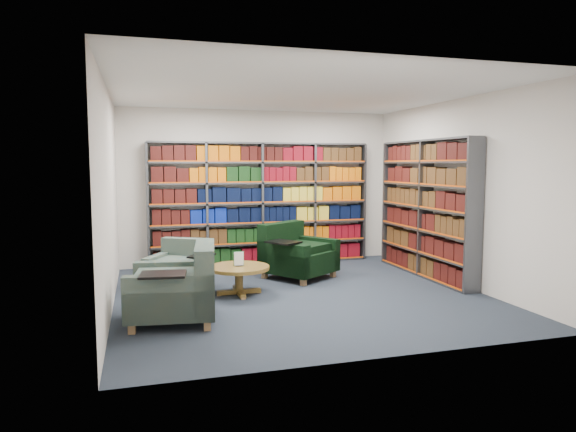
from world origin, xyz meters
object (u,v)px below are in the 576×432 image
object	(u,v)px
chair_green_right	(294,255)
chair_teal_front	(181,290)
chair_teal_left	(181,269)
coffee_table	(239,272)

from	to	relation	value
chair_green_right	chair_teal_front	bearing A→B (deg)	-136.26
chair_green_right	chair_teal_left	bearing A→B (deg)	-171.75
chair_teal_left	chair_green_right	bearing A→B (deg)	8.25
chair_teal_left	chair_green_right	world-z (taller)	chair_green_right
chair_teal_left	chair_green_right	distance (m)	1.84
chair_green_right	chair_teal_front	xyz separation A→B (m)	(-1.96, -1.87, 0.01)
chair_teal_left	coffee_table	distance (m)	0.96
chair_teal_left	coffee_table	bearing A→B (deg)	-38.81
chair_teal_left	chair_green_right	xyz separation A→B (m)	(1.82, 0.26, 0.06)
coffee_table	chair_teal_left	bearing A→B (deg)	141.19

